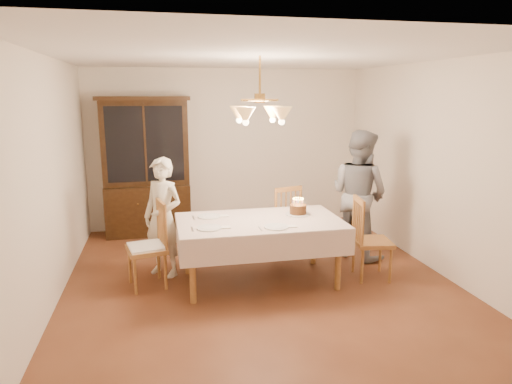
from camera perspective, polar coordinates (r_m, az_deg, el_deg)
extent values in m
plane|color=#582C19|center=(5.57, 0.44, -11.05)|extent=(5.00, 5.00, 0.00)
plane|color=white|center=(5.13, 0.49, 16.69)|extent=(5.00, 5.00, 0.00)
plane|color=silver|center=(7.63, -3.64, 5.41)|extent=(4.50, 0.00, 4.50)
plane|color=silver|center=(2.88, 11.43, -6.25)|extent=(4.50, 0.00, 4.50)
plane|color=silver|center=(5.20, -24.53, 1.14)|extent=(0.00, 5.00, 5.00)
plane|color=silver|center=(6.09, 21.64, 2.85)|extent=(0.00, 5.00, 5.00)
cube|color=brown|center=(5.32, 0.45, -3.81)|extent=(1.80, 1.00, 0.04)
cube|color=beige|center=(5.32, 0.45, -3.57)|extent=(1.90, 1.10, 0.01)
cylinder|color=brown|center=(4.94, -7.93, -9.83)|extent=(0.07, 0.07, 0.71)
cylinder|color=brown|center=(5.30, 10.24, -8.37)|extent=(0.07, 0.07, 0.71)
cylinder|color=brown|center=(5.73, -8.57, -6.72)|extent=(0.07, 0.07, 0.71)
cylinder|color=brown|center=(6.04, 7.23, -5.68)|extent=(0.07, 0.07, 0.71)
cube|color=black|center=(7.45, -13.27, -2.11)|extent=(1.30, 0.50, 0.80)
cube|color=black|center=(7.31, -13.66, 5.98)|extent=(1.30, 0.40, 1.30)
cube|color=black|center=(7.12, -13.70, 5.82)|extent=(1.14, 0.01, 1.14)
cube|color=black|center=(7.23, -13.94, 11.31)|extent=(1.38, 0.54, 0.06)
cube|color=brown|center=(6.29, 3.11, -3.97)|extent=(0.53, 0.52, 0.05)
cube|color=brown|center=(6.00, 4.09, 0.36)|extent=(0.40, 0.14, 0.06)
cylinder|color=brown|center=(6.58, 3.70, -5.36)|extent=(0.04, 0.04, 0.43)
cylinder|color=brown|center=(6.41, 0.92, -5.82)|extent=(0.04, 0.04, 0.43)
cylinder|color=brown|center=(6.31, 5.29, -6.18)|extent=(0.04, 0.04, 0.43)
cylinder|color=brown|center=(6.13, 2.44, -6.69)|extent=(0.04, 0.04, 0.43)
cube|color=brown|center=(5.42, -13.54, -6.98)|extent=(0.50, 0.52, 0.05)
cube|color=brown|center=(5.31, -11.81, -1.44)|extent=(0.12, 0.40, 0.06)
cylinder|color=brown|center=(5.64, -15.49, -8.86)|extent=(0.04, 0.04, 0.43)
cylinder|color=brown|center=(5.31, -14.86, -10.18)|extent=(0.04, 0.04, 0.43)
cylinder|color=brown|center=(5.69, -12.08, -8.47)|extent=(0.04, 0.04, 0.43)
cylinder|color=brown|center=(5.36, -11.23, -9.75)|extent=(0.04, 0.04, 0.43)
cube|color=silver|center=(5.41, -13.56, -6.63)|extent=(0.46, 0.47, 0.03)
cube|color=brown|center=(5.69, 14.36, -6.08)|extent=(0.48, 0.50, 0.05)
cube|color=brown|center=(5.50, 12.76, -1.02)|extent=(0.09, 0.40, 0.06)
cylinder|color=brown|center=(5.66, 16.45, -8.82)|extent=(0.04, 0.04, 0.43)
cylinder|color=brown|center=(5.98, 15.27, -7.61)|extent=(0.04, 0.04, 0.43)
cylinder|color=brown|center=(5.56, 13.12, -9.04)|extent=(0.04, 0.04, 0.43)
cylinder|color=brown|center=(5.88, 12.11, -7.79)|extent=(0.04, 0.04, 0.43)
imported|color=#F1E7CC|center=(5.65, -11.55, -3.13)|extent=(0.63, 0.61, 1.46)
imported|color=slate|center=(6.31, 12.72, -0.27)|extent=(0.99, 1.06, 1.74)
cylinder|color=white|center=(5.57, 5.26, -2.77)|extent=(0.30, 0.30, 0.01)
cylinder|color=#3B1F0D|center=(5.55, 5.27, -2.15)|extent=(0.20, 0.20, 0.11)
cylinder|color=#598CD8|center=(5.55, 5.88, -1.21)|extent=(0.01, 0.01, 0.07)
sphere|color=#FFB23F|center=(5.54, 5.89, -0.81)|extent=(0.01, 0.01, 0.01)
cylinder|color=pink|center=(5.57, 5.75, -1.16)|extent=(0.01, 0.01, 0.07)
sphere|color=#FFB23F|center=(5.56, 5.76, -0.76)|extent=(0.01, 0.01, 0.01)
cylinder|color=#EACC66|center=(5.58, 5.55, -1.12)|extent=(0.01, 0.01, 0.07)
sphere|color=#FFB23F|center=(5.58, 5.55, -0.72)|extent=(0.01, 0.01, 0.01)
cylinder|color=#598CD8|center=(5.59, 5.29, -1.10)|extent=(0.01, 0.01, 0.07)
sphere|color=#FFB23F|center=(5.58, 5.30, -0.70)|extent=(0.01, 0.01, 0.01)
cylinder|color=pink|center=(5.58, 5.04, -1.11)|extent=(0.01, 0.01, 0.07)
sphere|color=#FFB23F|center=(5.58, 5.05, -0.71)|extent=(0.01, 0.01, 0.01)
cylinder|color=#EACC66|center=(5.57, 4.83, -1.14)|extent=(0.01, 0.01, 0.07)
sphere|color=#FFB23F|center=(5.56, 4.83, -0.74)|extent=(0.01, 0.01, 0.01)
cylinder|color=#598CD8|center=(5.55, 4.69, -1.19)|extent=(0.01, 0.01, 0.07)
sphere|color=#FFB23F|center=(5.54, 4.70, -0.79)|extent=(0.01, 0.01, 0.01)
cylinder|color=pink|center=(5.53, 4.66, -1.25)|extent=(0.01, 0.01, 0.07)
sphere|color=#FFB23F|center=(5.52, 4.67, -0.84)|extent=(0.01, 0.01, 0.01)
cylinder|color=#EACC66|center=(5.50, 4.73, -1.31)|extent=(0.01, 0.01, 0.07)
sphere|color=#FFB23F|center=(5.49, 4.74, -0.90)|extent=(0.01, 0.01, 0.01)
cylinder|color=#598CD8|center=(5.48, 4.91, -1.36)|extent=(0.01, 0.01, 0.07)
sphere|color=#FFB23F|center=(5.47, 4.91, -0.95)|extent=(0.01, 0.01, 0.01)
cylinder|color=pink|center=(5.47, 5.15, -1.39)|extent=(0.01, 0.01, 0.07)
sphere|color=#FFB23F|center=(5.46, 5.15, -0.98)|extent=(0.01, 0.01, 0.01)
cylinder|color=#EACC66|center=(5.47, 5.41, -1.39)|extent=(0.01, 0.01, 0.07)
sphere|color=#FFB23F|center=(5.46, 5.42, -0.99)|extent=(0.01, 0.01, 0.01)
cylinder|color=#598CD8|center=(5.48, 5.65, -1.37)|extent=(0.01, 0.01, 0.07)
sphere|color=#FFB23F|center=(5.47, 5.66, -0.97)|extent=(0.01, 0.01, 0.01)
cylinder|color=pink|center=(5.50, 5.83, -1.33)|extent=(0.01, 0.01, 0.07)
sphere|color=#FFB23F|center=(5.49, 5.84, -0.93)|extent=(0.01, 0.01, 0.01)
cylinder|color=#EACC66|center=(5.52, 5.91, -1.28)|extent=(0.01, 0.01, 0.07)
sphere|color=#FFB23F|center=(5.52, 5.92, -0.87)|extent=(0.01, 0.01, 0.01)
cylinder|color=white|center=(5.01, -5.87, -4.49)|extent=(0.27, 0.27, 0.02)
cube|color=silver|center=(4.99, -7.95, -4.64)|extent=(0.01, 0.16, 0.01)
cube|color=silver|center=(5.03, -3.81, -4.40)|extent=(0.10, 0.10, 0.01)
cylinder|color=white|center=(5.02, 2.54, -4.39)|extent=(0.27, 0.27, 0.02)
cube|color=silver|center=(4.98, 0.53, -4.56)|extent=(0.01, 0.16, 0.01)
cube|color=silver|center=(5.07, 4.51, -4.28)|extent=(0.10, 0.10, 0.01)
cylinder|color=white|center=(5.47, -5.89, -3.04)|extent=(0.27, 0.27, 0.02)
cube|color=silver|center=(5.46, -7.79, -3.18)|extent=(0.01, 0.16, 0.01)
cube|color=silver|center=(5.49, -4.01, -2.97)|extent=(0.10, 0.10, 0.01)
cylinder|color=#BF8C3F|center=(5.12, 0.48, 14.46)|extent=(0.02, 0.02, 0.40)
cylinder|color=#BF8C3F|center=(5.12, 0.48, 11.66)|extent=(0.12, 0.12, 0.10)
cone|color=#D8994C|center=(5.36, 2.10, 9.75)|extent=(0.22, 0.22, 0.18)
sphere|color=#FFD899|center=(5.36, 2.10, 9.00)|extent=(0.07, 0.07, 0.07)
cone|color=#D8994C|center=(5.28, -2.13, 9.71)|extent=(0.22, 0.22, 0.18)
sphere|color=#FFD899|center=(5.28, -2.12, 8.95)|extent=(0.07, 0.07, 0.07)
cone|color=#D8994C|center=(4.89, -1.31, 9.52)|extent=(0.22, 0.22, 0.18)
sphere|color=#FFD899|center=(4.89, -1.30, 8.70)|extent=(0.07, 0.07, 0.07)
cone|color=#D8994C|center=(4.98, 3.24, 9.55)|extent=(0.22, 0.22, 0.18)
sphere|color=#FFD899|center=(4.98, 3.23, 8.75)|extent=(0.07, 0.07, 0.07)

